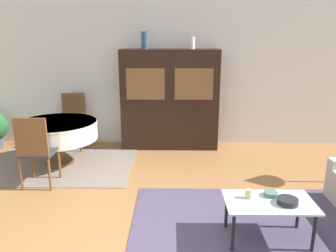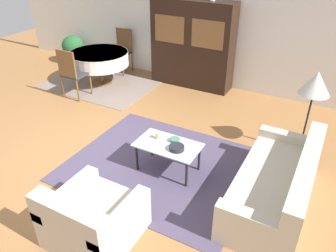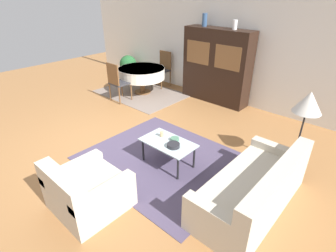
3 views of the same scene
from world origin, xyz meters
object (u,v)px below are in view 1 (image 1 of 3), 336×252
at_px(dining_chair_near, 36,148).
at_px(bowl, 288,201).
at_px(cup, 249,194).
at_px(dining_chair_far, 73,117).
at_px(vase_tall, 145,40).
at_px(coffee_table, 269,205).
at_px(bowl_small, 271,194).
at_px(dining_table, 57,131).
at_px(vase_short, 192,43).
at_px(display_cabinet, 170,100).

xyz_separation_m(dining_chair_near, bowl, (3.08, -1.27, -0.11)).
bearing_deg(cup, dining_chair_far, 132.86).
xyz_separation_m(cup, vase_tall, (-1.31, 2.96, 1.52)).
bearing_deg(dining_chair_near, coffee_table, -22.75).
bearing_deg(bowl_small, coffee_table, -111.19).
bearing_deg(bowl, cup, 162.13).
xyz_separation_m(coffee_table, cup, (-0.20, 0.06, 0.10)).
height_order(dining_table, cup, dining_table).
height_order(dining_chair_far, bowl, dining_chair_far).
height_order(dining_chair_near, dining_chair_far, same).
distance_m(bowl_small, vase_short, 3.35).
distance_m(display_cabinet, dining_table, 2.10).
bearing_deg(dining_chair_far, display_cabinet, -178.73).
height_order(coffee_table, dining_chair_far, dining_chair_far).
bearing_deg(vase_tall, dining_chair_far, -178.28).
relative_size(bowl_small, vase_tall, 0.48).
height_order(dining_chair_near, bowl_small, dining_chair_near).
bearing_deg(display_cabinet, cup, -73.90).
xyz_separation_m(bowl_small, vase_tall, (-1.56, 2.91, 1.55)).
distance_m(coffee_table, bowl_small, 0.15).
relative_size(dining_chair_far, vase_tall, 3.37).
height_order(dining_table, bowl_small, dining_table).
relative_size(display_cabinet, vase_tall, 6.08).
distance_m(dining_chair_near, cup, 2.95).
bearing_deg(cup, vase_tall, 113.82).
distance_m(dining_table, vase_short, 2.80).
distance_m(display_cabinet, dining_chair_far, 1.89).
bearing_deg(coffee_table, bowl, -18.04).
xyz_separation_m(dining_chair_far, cup, (2.71, -2.92, -0.09)).
height_order(display_cabinet, dining_table, display_cabinet).
xyz_separation_m(dining_chair_far, vase_short, (2.25, 0.04, 1.39)).
bearing_deg(dining_table, bowl, -35.03).
distance_m(cup, bowl, 0.39).
xyz_separation_m(vase_tall, vase_short, (0.85, 0.00, -0.05)).
xyz_separation_m(display_cabinet, dining_table, (-1.86, -0.92, -0.35)).
relative_size(dining_table, dining_chair_near, 1.27).
relative_size(bowl_small, vase_short, 0.68).
bearing_deg(coffee_table, dining_chair_far, 134.29).
distance_m(coffee_table, dining_chair_near, 3.16).
xyz_separation_m(coffee_table, dining_chair_near, (-2.91, 1.22, 0.19)).
distance_m(dining_chair_near, dining_chair_far, 1.76).
distance_m(display_cabinet, dining_chair_near, 2.61).
xyz_separation_m(dining_table, cup, (2.71, -2.04, -0.09)).
distance_m(dining_chair_far, bowl_small, 4.12).
height_order(coffee_table, bowl_small, bowl_small).
bearing_deg(cup, coffee_table, -17.73).
distance_m(coffee_table, display_cabinet, 3.25).
distance_m(dining_chair_near, vase_tall, 2.70).
distance_m(dining_table, bowl, 3.76).
height_order(cup, bowl_small, cup).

